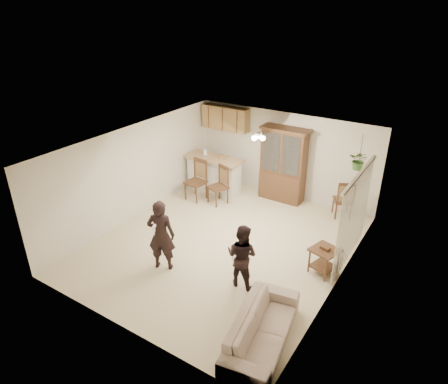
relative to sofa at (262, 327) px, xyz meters
The scene contains 23 objects.
floor 3.15m from the sofa, 134.48° to the left, with size 6.50×6.50×0.00m, color beige.
ceiling 3.79m from the sofa, 134.48° to the left, with size 5.50×6.50×0.02m, color white.
wall_back 5.97m from the sofa, 111.80° to the left, with size 5.50×0.02×2.50m, color beige.
wall_front 2.57m from the sofa, 155.11° to the right, with size 5.50×0.02×2.50m, color beige.
wall_left 5.50m from the sofa, 155.69° to the left, with size 0.02×6.50×2.50m, color beige.
wall_right 2.47m from the sofa, 75.99° to the left, with size 0.02×6.50×2.50m, color beige.
breakfast_bar 6.11m from the sofa, 131.42° to the left, with size 1.60×0.55×1.00m, color silver.
bar_top 6.15m from the sofa, 131.42° to the left, with size 1.75×0.70×0.08m, color tan.
upper_cabinets 6.92m from the sofa, 127.66° to the left, with size 1.50×0.34×0.70m, color olive.
vertical_blinds 3.26m from the sofa, 80.63° to the left, with size 0.06×2.30×2.10m, color beige, non-canonical shape.
ceiling_fixture 4.46m from the sofa, 120.14° to the left, with size 0.36×0.36×0.20m, color #FFF0BF, non-canonical shape.
hanging_plant 4.87m from the sofa, 88.67° to the left, with size 0.43×0.37×0.48m, color #375B24.
plant_cord 4.97m from the sofa, 88.67° to the left, with size 0.01×0.01×0.65m, color black.
sofa is the anchor object (origin of this frame).
adult 2.97m from the sofa, 165.02° to the left, with size 0.66×0.43×1.80m, color black.
child 1.63m from the sofa, 132.70° to the left, with size 0.66×0.51×1.35m, color black.
china_hutch 5.63m from the sofa, 111.83° to the left, with size 1.37×0.53×2.15m.
side_table 2.46m from the sofa, 85.46° to the left, with size 0.67×0.67×0.65m.
chair_bar 5.67m from the sofa, 137.53° to the left, with size 0.57×0.57×1.19m.
chair_hutch_left 5.28m from the sofa, 131.47° to the left, with size 0.63×0.63×1.10m.
chair_hutch_right 5.11m from the sofa, 92.83° to the left, with size 0.64×0.64×1.07m.
controller_adult 2.84m from the sofa, behind, with size 0.04×0.14×0.04m, color white.
controller_child 1.46m from the sofa, 141.67° to the left, with size 0.04×0.12×0.04m, color white.
Camera 1 is at (4.36, -6.82, 5.32)m, focal length 32.00 mm.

